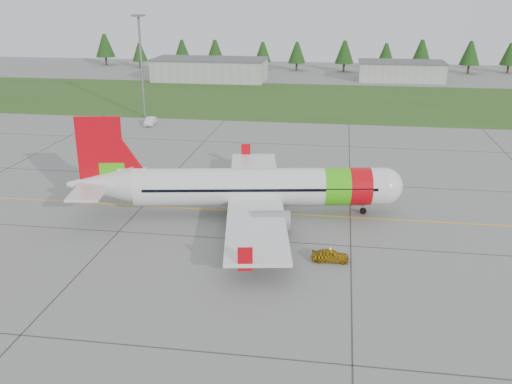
# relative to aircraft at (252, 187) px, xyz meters

# --- Properties ---
(ground) EXTENTS (320.00, 320.00, 0.00)m
(ground) POSITION_rel_aircraft_xyz_m (1.45, -7.22, -3.38)
(ground) COLOR gray
(ground) RESTS_ON ground
(aircraft) EXTENTS (38.48, 35.88, 11.71)m
(aircraft) POSITION_rel_aircraft_xyz_m (0.00, 0.00, 0.00)
(aircraft) COLOR silver
(aircraft) RESTS_ON ground
(follow_me_car) EXTENTS (1.27, 1.48, 3.61)m
(follow_me_car) POSITION_rel_aircraft_xyz_m (9.43, -10.99, -1.57)
(follow_me_car) COLOR yellow
(follow_me_car) RESTS_ON ground
(service_van) EXTENTS (1.77, 1.69, 4.65)m
(service_van) POSITION_rel_aircraft_xyz_m (-26.97, 43.68, -1.05)
(service_van) COLOR silver
(service_van) RESTS_ON ground
(grass_strip) EXTENTS (320.00, 50.00, 0.03)m
(grass_strip) POSITION_rel_aircraft_xyz_m (1.45, 74.78, -3.36)
(grass_strip) COLOR #30561E
(grass_strip) RESTS_ON ground
(taxi_guideline) EXTENTS (120.00, 0.25, 0.02)m
(taxi_guideline) POSITION_rel_aircraft_xyz_m (1.45, 0.78, -3.37)
(taxi_guideline) COLOR gold
(taxi_guideline) RESTS_ON ground
(hangar_west) EXTENTS (32.00, 14.00, 6.00)m
(hangar_west) POSITION_rel_aircraft_xyz_m (-28.55, 102.78, -0.38)
(hangar_west) COLOR #A8A8A3
(hangar_west) RESTS_ON ground
(hangar_east) EXTENTS (24.00, 12.00, 5.20)m
(hangar_east) POSITION_rel_aircraft_xyz_m (26.45, 110.78, -0.78)
(hangar_east) COLOR #A8A8A3
(hangar_east) RESTS_ON ground
(floodlight_mast) EXTENTS (0.50, 0.50, 20.00)m
(floodlight_mast) POSITION_rel_aircraft_xyz_m (-30.55, 50.78, 6.62)
(floodlight_mast) COLOR slate
(floodlight_mast) RESTS_ON ground
(treeline) EXTENTS (160.00, 8.00, 10.00)m
(treeline) POSITION_rel_aircraft_xyz_m (1.45, 130.78, 1.62)
(treeline) COLOR #1C3F14
(treeline) RESTS_ON ground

